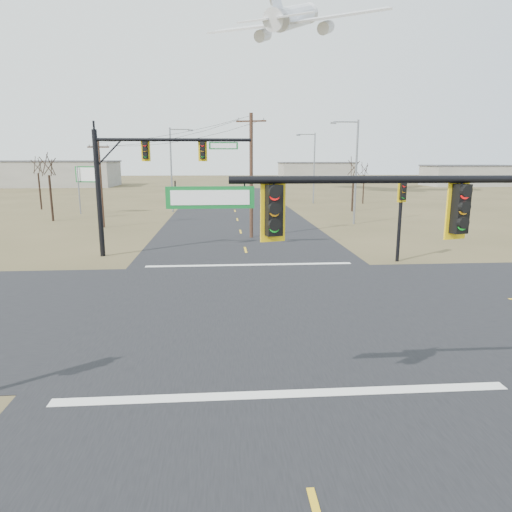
{
  "coord_description": "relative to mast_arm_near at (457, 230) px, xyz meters",
  "views": [
    {
      "loc": [
        -1.57,
        -18.35,
        6.06
      ],
      "look_at": [
        -0.11,
        1.0,
        1.93
      ],
      "focal_mm": 32.0,
      "sensor_mm": 36.0,
      "label": 1
    }
  ],
  "objects": [
    {
      "name": "pedestal_signal_ne",
      "position": [
        5.51,
        16.78,
        -1.04
      ],
      "size": [
        0.59,
        0.52,
        4.95
      ],
      "rotation": [
        0.0,
        0.0,
        0.07
      ],
      "color": "black",
      "rests_on": "ground"
    },
    {
      "name": "mast_arm_near",
      "position": [
        0.0,
        0.0,
        0.0
      ],
      "size": [
        10.32,
        0.53,
        6.25
      ],
      "rotation": [
        0.0,
        0.0,
        0.27
      ],
      "color": "black",
      "rests_on": "ground"
    },
    {
      "name": "streetlight_a",
      "position": [
        7.3,
        33.05,
        0.82
      ],
      "size": [
        2.69,
        0.38,
        9.6
      ],
      "rotation": [
        0.0,
        0.0,
        -0.28
      ],
      "color": "gray",
      "rests_on": "ground"
    },
    {
      "name": "highway_sign",
      "position": [
        -19.89,
        43.27,
        -0.76
      ],
      "size": [
        2.77,
        0.73,
        5.3
      ],
      "rotation": [
        0.0,
        0.0,
        -0.23
      ],
      "color": "gray",
      "rests_on": "ground"
    },
    {
      "name": "ground",
      "position": [
        -3.49,
        8.98,
        -4.57
      ],
      "size": [
        320.0,
        320.0,
        0.0
      ],
      "primitive_type": "plane",
      "color": "brown",
      "rests_on": "ground"
    },
    {
      "name": "streetlight_b",
      "position": [
        7.59,
        54.07,
        0.81
      ],
      "size": [
        2.68,
        0.4,
        9.59
      ],
      "rotation": [
        0.0,
        0.0,
        0.33
      ],
      "color": "gray",
      "rests_on": "ground"
    },
    {
      "name": "stop_bar_far",
      "position": [
        -3.49,
        16.48,
        -4.54
      ],
      "size": [
        12.0,
        0.4,
        0.01
      ],
      "primitive_type": "cube",
      "color": "silver",
      "rests_on": "road_ns"
    },
    {
      "name": "mast_arm_far",
      "position": [
        -9.87,
        19.8,
        1.04
      ],
      "size": [
        9.66,
        0.41,
        7.83
      ],
      "rotation": [
        0.0,
        0.0,
        0.02
      ],
      "color": "black",
      "rests_on": "ground"
    },
    {
      "name": "utility_pole_near",
      "position": [
        -2.76,
        26.05,
        0.35
      ],
      "size": [
        2.25,
        0.76,
        9.45
      ],
      "rotation": [
        0.0,
        0.0,
        -0.28
      ],
      "color": "#452C1D",
      "rests_on": "ground"
    },
    {
      "name": "jet_airliner",
      "position": [
        6.53,
        67.15,
        23.18
      ],
      "size": [
        26.82,
        27.41,
        14.19
      ],
      "rotation": [
        0.0,
        -0.32,
        1.06
      ],
      "color": "silver"
    },
    {
      "name": "warehouse_mid",
      "position": [
        21.51,
        118.98,
        -2.07
      ],
      "size": [
        20.0,
        12.0,
        5.0
      ],
      "primitive_type": "cube",
      "color": "#9A9588",
      "rests_on": "ground"
    },
    {
      "name": "utility_pole_far",
      "position": [
        -15.77,
        32.58,
        -0.5
      ],
      "size": [
        1.89,
        0.22,
        7.7
      ],
      "rotation": [
        0.0,
        0.0,
        -0.03
      ],
      "color": "#452C1D",
      "rests_on": "ground"
    },
    {
      "name": "road_ew",
      "position": [
        -3.49,
        8.98,
        -4.56
      ],
      "size": [
        160.0,
        14.0,
        0.02
      ],
      "primitive_type": "cube",
      "color": "black",
      "rests_on": "ground"
    },
    {
      "name": "bare_tree_c",
      "position": [
        10.37,
        43.66,
        0.71
      ],
      "size": [
        3.43,
        3.43,
        6.73
      ],
      "rotation": [
        0.0,
        0.0,
        -0.23
      ],
      "color": "black",
      "rests_on": "ground"
    },
    {
      "name": "bare_tree_a",
      "position": [
        -21.96,
        37.51,
        1.04
      ],
      "size": [
        3.29,
        3.29,
        7.09
      ],
      "rotation": [
        0.0,
        0.0,
        -0.15
      ],
      "color": "black",
      "rests_on": "ground"
    },
    {
      "name": "bare_tree_b",
      "position": [
        -27.24,
        48.67,
        0.82
      ],
      "size": [
        2.97,
        2.97,
        6.73
      ],
      "rotation": [
        0.0,
        0.0,
        0.14
      ],
      "color": "black",
      "rests_on": "ground"
    },
    {
      "name": "stop_bar_near",
      "position": [
        -3.49,
        1.48,
        -4.54
      ],
      "size": [
        12.0,
        0.4,
        0.01
      ],
      "primitive_type": "cube",
      "color": "silver",
      "rests_on": "road_ns"
    },
    {
      "name": "road_ns",
      "position": [
        -3.49,
        8.98,
        -4.55
      ],
      "size": [
        14.0,
        160.0,
        0.02
      ],
      "primitive_type": "cube",
      "color": "black",
      "rests_on": "ground"
    },
    {
      "name": "warehouse_right",
      "position": [
        51.51,
        93.98,
        -2.32
      ],
      "size": [
        18.0,
        10.0,
        4.5
      ],
      "primitive_type": "cube",
      "color": "#9A9588",
      "rests_on": "ground"
    },
    {
      "name": "streetlight_c",
      "position": [
        -10.58,
        44.62,
        0.81
      ],
      "size": [
        2.68,
        0.42,
        9.58
      ],
      "rotation": [
        0.0,
        0.0,
        -0.39
      ],
      "color": "gray",
      "rests_on": "ground"
    },
    {
      "name": "warehouse_left",
      "position": [
        -43.49,
        98.98,
        -1.82
      ],
      "size": [
        28.0,
        14.0,
        5.5
      ],
      "primitive_type": "cube",
      "color": "#9A9588",
      "rests_on": "ground"
    },
    {
      "name": "bare_tree_d",
      "position": [
        14.56,
        52.97,
        0.28
      ],
      "size": [
        2.68,
        2.68,
        6.02
      ],
      "rotation": [
        0.0,
        0.0,
        -0.2
      ],
      "color": "black",
      "rests_on": "ground"
    }
  ]
}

